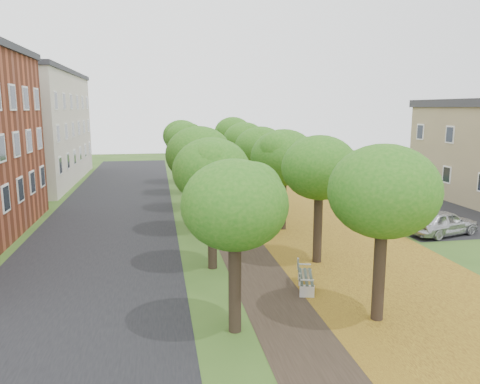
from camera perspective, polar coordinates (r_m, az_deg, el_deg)
name	(u,v)px	position (r m, az deg, el deg)	size (l,w,h in m)	color
ground	(302,325)	(15.89, 7.54, -15.80)	(120.00, 120.00, 0.00)	#2D4C19
street_asphalt	(109,224)	(29.57, -15.72, -3.75)	(8.00, 70.00, 0.01)	black
footpath	(230,219)	(29.75, -1.18, -3.28)	(3.20, 70.00, 0.01)	black
leaf_verge	(306,216)	(30.89, 8.04, -2.87)	(7.50, 70.00, 0.01)	olive
parking_lot	(417,208)	(35.29, 20.77, -1.81)	(9.00, 16.00, 0.01)	black
tree_row_west	(195,153)	(28.80, -5.55, 4.73)	(3.46, 33.46, 5.72)	black
tree_row_east	(271,152)	(29.56, 3.79, 4.89)	(3.46, 33.46, 5.72)	black
building_cream	(19,127)	(48.28, -25.33, 7.18)	(10.30, 20.30, 10.40)	beige
bench	(304,277)	(18.62, 7.83, -10.20)	(1.05, 2.02, 0.92)	#2C3830
car_silver	(443,222)	(28.20, 23.52, -3.42)	(1.68, 4.18, 1.42)	#BBBAC0
car_red	(396,204)	(32.60, 18.46, -1.40)	(1.44, 4.13, 1.36)	maroon
car_grey	(372,195)	(35.74, 15.74, -0.34)	(1.78, 4.38, 1.27)	#36363B
car_white	(377,193)	(36.46, 16.32, -0.14)	(2.16, 4.69, 1.30)	silver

